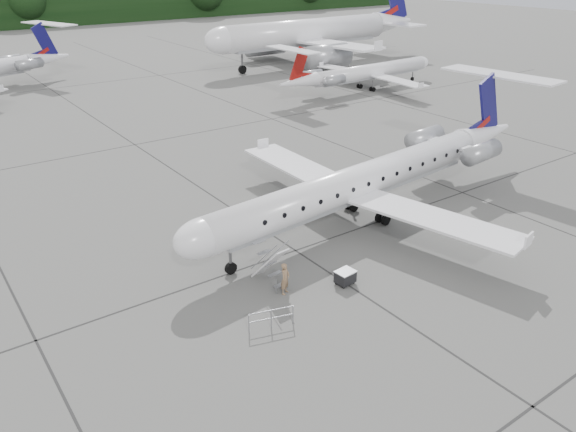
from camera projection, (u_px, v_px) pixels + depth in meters
ground at (386, 250)px, 33.80m from camera, size 320.00×320.00×0.00m
main_regional_jet at (358, 166)px, 35.83m from camera, size 32.52×24.88×7.81m
airstair at (270, 264)px, 29.88m from camera, size 1.07×2.28×2.45m
passenger at (285, 279)px, 29.18m from camera, size 0.77×0.68×1.77m
safety_railing at (271, 319)px, 26.59m from camera, size 2.13×0.69×1.00m
baggage_cart at (345, 277)px, 30.20m from camera, size 1.05×0.88×0.85m
bg_narrowbody at (307, 19)px, 87.19m from camera, size 39.76×29.22×13.97m
bg_regional_right at (372, 64)px, 72.76m from camera, size 25.28×18.69×6.45m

